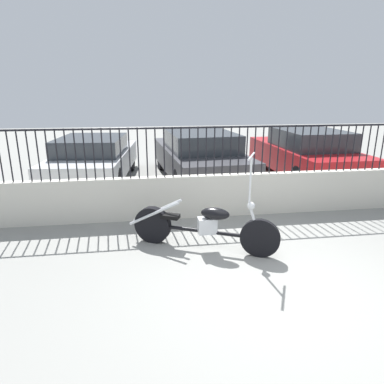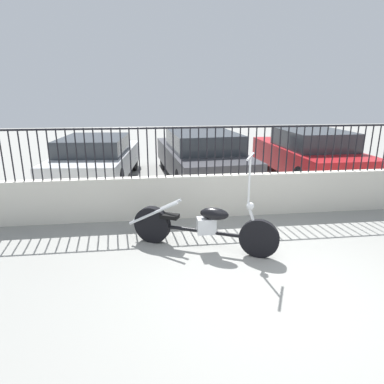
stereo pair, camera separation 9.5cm
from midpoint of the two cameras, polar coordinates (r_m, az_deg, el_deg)
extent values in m
plane|color=gray|center=(4.47, 14.00, -15.53)|extent=(40.00, 40.00, 0.00)
cube|color=beige|center=(6.61, 6.11, -0.52)|extent=(9.59, 0.18, 0.81)
cylinder|color=black|center=(6.69, -28.77, 5.30)|extent=(0.02, 0.02, 0.91)
cylinder|color=black|center=(6.64, -27.53, 5.39)|extent=(0.02, 0.02, 0.91)
cylinder|color=black|center=(6.59, -26.26, 5.48)|extent=(0.02, 0.02, 0.91)
cylinder|color=black|center=(6.54, -24.98, 5.57)|extent=(0.02, 0.02, 0.91)
cylinder|color=black|center=(6.49, -23.67, 5.66)|extent=(0.02, 0.02, 0.91)
cylinder|color=black|center=(6.45, -22.35, 5.75)|extent=(0.02, 0.02, 0.91)
cylinder|color=black|center=(6.41, -21.01, 5.83)|extent=(0.02, 0.02, 0.91)
cylinder|color=black|center=(6.38, -19.66, 5.92)|extent=(0.02, 0.02, 0.91)
cylinder|color=black|center=(6.35, -18.29, 6.00)|extent=(0.02, 0.02, 0.91)
cylinder|color=black|center=(6.32, -16.90, 6.08)|extent=(0.02, 0.02, 0.91)
cylinder|color=black|center=(6.29, -15.51, 6.15)|extent=(0.02, 0.02, 0.91)
cylinder|color=black|center=(6.27, -14.11, 6.22)|extent=(0.02, 0.02, 0.91)
cylinder|color=black|center=(6.26, -12.69, 6.29)|extent=(0.02, 0.02, 0.91)
cylinder|color=black|center=(6.25, -11.27, 6.36)|extent=(0.02, 0.02, 0.91)
cylinder|color=black|center=(6.24, -9.85, 6.42)|extent=(0.02, 0.02, 0.91)
cylinder|color=black|center=(6.23, -8.42, 6.47)|extent=(0.02, 0.02, 0.91)
cylinder|color=black|center=(6.23, -6.99, 6.53)|extent=(0.02, 0.02, 0.91)
cylinder|color=black|center=(6.23, -5.56, 6.58)|extent=(0.02, 0.02, 0.91)
cylinder|color=black|center=(6.24, -4.13, 6.62)|extent=(0.02, 0.02, 0.91)
cylinder|color=black|center=(6.25, -2.71, 6.66)|extent=(0.02, 0.02, 0.91)
cylinder|color=black|center=(6.26, -1.29, 6.70)|extent=(0.02, 0.02, 0.91)
cylinder|color=black|center=(6.28, 0.13, 6.73)|extent=(0.02, 0.02, 0.91)
cylinder|color=black|center=(6.30, 1.53, 6.76)|extent=(0.02, 0.02, 0.91)
cylinder|color=black|center=(6.33, 2.92, 6.79)|extent=(0.02, 0.02, 0.91)
cylinder|color=black|center=(6.36, 4.30, 6.81)|extent=(0.02, 0.02, 0.91)
cylinder|color=black|center=(6.39, 5.67, 6.82)|extent=(0.02, 0.02, 0.91)
cylinder|color=black|center=(6.43, 7.02, 6.83)|extent=(0.02, 0.02, 0.91)
cylinder|color=black|center=(6.47, 8.36, 6.84)|extent=(0.02, 0.02, 0.91)
cylinder|color=black|center=(6.51, 9.68, 6.85)|extent=(0.02, 0.02, 0.91)
cylinder|color=black|center=(6.56, 10.99, 6.85)|extent=(0.02, 0.02, 0.91)
cylinder|color=black|center=(6.61, 12.27, 6.85)|extent=(0.02, 0.02, 0.91)
cylinder|color=black|center=(6.66, 13.53, 6.84)|extent=(0.02, 0.02, 0.91)
cylinder|color=black|center=(6.72, 14.78, 6.83)|extent=(0.02, 0.02, 0.91)
cylinder|color=black|center=(6.78, 16.00, 6.82)|extent=(0.02, 0.02, 0.91)
cylinder|color=black|center=(6.84, 17.20, 6.80)|extent=(0.02, 0.02, 0.91)
cylinder|color=black|center=(6.90, 18.38, 6.79)|extent=(0.02, 0.02, 0.91)
cylinder|color=black|center=(6.97, 19.53, 6.77)|extent=(0.02, 0.02, 0.91)
cylinder|color=black|center=(7.04, 20.66, 6.75)|extent=(0.02, 0.02, 0.91)
cylinder|color=black|center=(7.11, 21.77, 6.72)|extent=(0.02, 0.02, 0.91)
cylinder|color=black|center=(7.19, 22.86, 6.70)|extent=(0.02, 0.02, 0.91)
cylinder|color=black|center=(7.27, 23.92, 6.67)|extent=(0.02, 0.02, 0.91)
cylinder|color=black|center=(7.35, 24.96, 6.64)|extent=(0.02, 0.02, 0.91)
cylinder|color=black|center=(7.43, 25.98, 6.61)|extent=(0.02, 0.02, 0.91)
cylinder|color=black|center=(7.52, 26.97, 6.58)|extent=(0.02, 0.02, 0.91)
cylinder|color=black|center=(7.61, 27.94, 6.54)|extent=(0.02, 0.02, 0.91)
cylinder|color=black|center=(7.70, 28.89, 6.51)|extent=(0.02, 0.02, 0.91)
cylinder|color=black|center=(6.35, 6.48, 10.70)|extent=(9.59, 0.04, 0.04)
cylinder|color=black|center=(5.07, 11.64, -7.62)|extent=(0.56, 0.32, 0.58)
cylinder|color=black|center=(5.49, -6.12, -5.44)|extent=(0.59, 0.37, 0.59)
cylinder|color=black|center=(5.21, 2.38, -6.56)|extent=(1.42, 0.72, 0.06)
cube|color=silver|center=(5.16, 2.93, -5.61)|extent=(0.28, 0.18, 0.24)
ellipsoid|color=black|center=(5.06, 4.27, -3.67)|extent=(0.48, 0.37, 0.18)
cube|color=black|center=(5.31, -3.23, -4.04)|extent=(0.32, 0.27, 0.06)
cylinder|color=silver|center=(4.98, 10.78, -4.89)|extent=(0.22, 0.14, 0.51)
sphere|color=silver|center=(4.91, 10.23, -2.32)|extent=(0.11, 0.11, 0.11)
cylinder|color=silver|center=(4.81, 10.09, 1.83)|extent=(0.03, 0.03, 0.69)
cylinder|color=silver|center=(4.74, 10.30, 5.87)|extent=(0.25, 0.48, 0.03)
cylinder|color=silver|center=(5.33, -6.02, -3.58)|extent=(0.77, 0.40, 0.47)
cylinder|color=silver|center=(5.45, -5.41, -3.10)|extent=(0.77, 0.40, 0.47)
cylinder|color=black|center=(10.86, -17.80, 5.09)|extent=(0.18, 0.65, 0.64)
cylinder|color=black|center=(10.53, -9.29, 5.32)|extent=(0.18, 0.65, 0.64)
cylinder|color=black|center=(8.53, -22.36, 1.64)|extent=(0.18, 0.65, 0.64)
cylinder|color=black|center=(8.10, -11.60, 1.81)|extent=(0.18, 0.65, 0.64)
cube|color=#B7BABF|center=(9.42, -15.24, 4.88)|extent=(2.14, 4.22, 0.56)
cube|color=#2D3338|center=(9.15, -15.76, 7.56)|extent=(1.75, 2.10, 0.40)
cylinder|color=black|center=(10.51, -4.60, 5.47)|extent=(0.16, 0.65, 0.64)
cylinder|color=black|center=(10.86, 4.24, 5.83)|extent=(0.16, 0.65, 0.64)
cylinder|color=black|center=(7.79, -1.76, 1.56)|extent=(0.16, 0.65, 0.64)
cylinder|color=black|center=(8.25, 9.77, 2.18)|extent=(0.16, 0.65, 0.64)
cube|color=#38383D|center=(9.26, 1.74, 5.42)|extent=(2.17, 4.70, 0.61)
cube|color=#2D3338|center=(8.95, 2.13, 8.51)|extent=(1.79, 2.32, 0.46)
cylinder|color=black|center=(10.81, 11.89, 5.47)|extent=(0.12, 0.64, 0.64)
cylinder|color=black|center=(11.45, 19.48, 5.49)|extent=(0.12, 0.64, 0.64)
cylinder|color=black|center=(8.46, 17.89, 1.96)|extent=(0.12, 0.64, 0.64)
cylinder|color=black|center=(9.27, 26.85, 2.20)|extent=(0.12, 0.64, 0.64)
cube|color=#AD191E|center=(9.90, 18.93, 5.34)|extent=(1.79, 4.25, 0.64)
cube|color=#2D3338|center=(9.63, 19.81, 8.31)|extent=(1.58, 2.05, 0.47)
camera|label=1|loc=(0.05, -89.53, 0.14)|focal=32.00mm
camera|label=2|loc=(0.05, 90.47, -0.14)|focal=32.00mm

